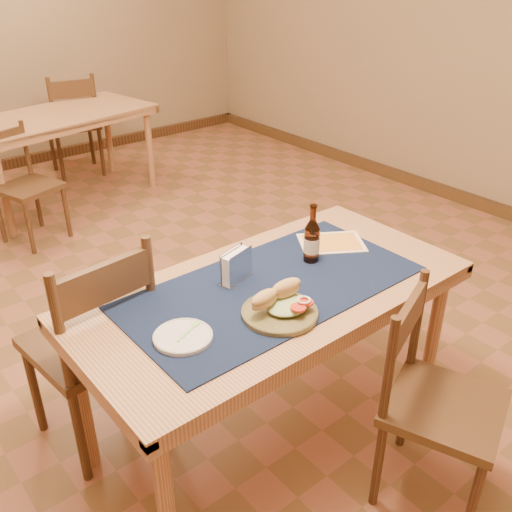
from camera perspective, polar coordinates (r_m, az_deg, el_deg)
room at (r=2.64m, az=-10.08°, el=16.29°), size 6.04×7.04×2.84m
main_table at (r=2.32m, az=1.58°, el=-4.89°), size 1.60×0.80×0.75m
placemat at (r=2.27m, az=1.61°, el=-3.09°), size 1.20×0.60×0.01m
baseboard at (r=3.21m, az=-8.04°, el=-7.96°), size 6.00×7.00×0.10m
back_table at (r=5.04m, az=-19.30°, el=12.35°), size 1.64×1.01×0.75m
chair_main_far at (r=2.46m, az=-15.88°, el=-8.31°), size 0.50×0.50×0.99m
chair_main_near at (r=2.29m, az=17.46°, el=-13.50°), size 0.53×0.53×0.88m
chair_back_near at (r=4.47m, az=-22.19°, el=6.71°), size 0.49×0.49×0.84m
chair_back_far at (r=5.69m, az=-17.79°, el=12.51°), size 0.52×0.52×0.96m
sandwich_plate at (r=2.09m, az=2.50°, el=-5.08°), size 0.28×0.28×0.11m
side_plate at (r=1.99m, az=-7.32°, el=-7.96°), size 0.21×0.21×0.02m
fork at (r=2.01m, az=-6.60°, el=-7.31°), size 0.13×0.07×0.00m
beer_bottle at (r=2.42m, az=5.60°, el=1.55°), size 0.07×0.07×0.26m
napkin_holder at (r=2.28m, az=-1.99°, el=-1.04°), size 0.16×0.09×0.14m
menu_card at (r=2.61m, az=7.56°, el=1.35°), size 0.36×0.33×0.01m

